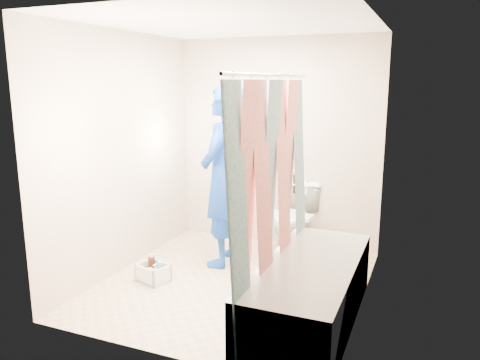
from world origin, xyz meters
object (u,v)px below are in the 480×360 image
at_px(bathtub, 310,290).
at_px(cleaning_caddy, 154,274).
at_px(plumber, 223,177).
at_px(toilet, 295,219).

height_order(bathtub, cleaning_caddy, bathtub).
bearing_deg(bathtub, plumber, 142.61).
bearing_deg(plumber, bathtub, 49.79).
xyz_separation_m(plumber, cleaning_caddy, (-0.43, -0.71, -0.86)).
xyz_separation_m(bathtub, toilet, (-0.55, 1.48, 0.12)).
bearing_deg(cleaning_caddy, bathtub, 11.71).
bearing_deg(cleaning_caddy, plumber, 76.96).
distance_m(toilet, cleaning_caddy, 1.70).
relative_size(bathtub, plumber, 0.93).
distance_m(bathtub, cleaning_caddy, 1.60).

